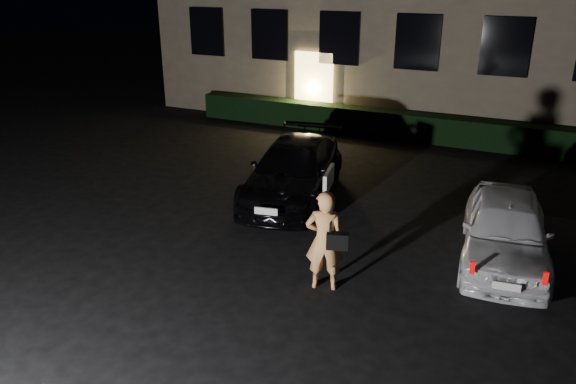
% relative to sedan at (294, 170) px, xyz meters
% --- Properties ---
extents(ground, '(80.00, 80.00, 0.00)m').
position_rel_sedan_xyz_m(ground, '(1.18, -4.38, -0.66)').
color(ground, black).
rests_on(ground, ground).
extents(hedge, '(15.00, 0.70, 0.85)m').
position_rel_sedan_xyz_m(hedge, '(1.18, 6.12, -0.23)').
color(hedge, black).
rests_on(hedge, ground).
extents(sedan, '(2.70, 4.79, 1.31)m').
position_rel_sedan_xyz_m(sedan, '(0.00, 0.00, 0.00)').
color(sedan, black).
rests_on(sedan, ground).
extents(hatch, '(1.94, 3.90, 1.28)m').
position_rel_sedan_xyz_m(hatch, '(4.89, -1.28, -0.02)').
color(hatch, white).
rests_on(hatch, ground).
extents(man, '(0.81, 0.60, 1.76)m').
position_rel_sedan_xyz_m(man, '(2.25, -3.59, 0.23)').
color(man, '#E29555').
rests_on(man, ground).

